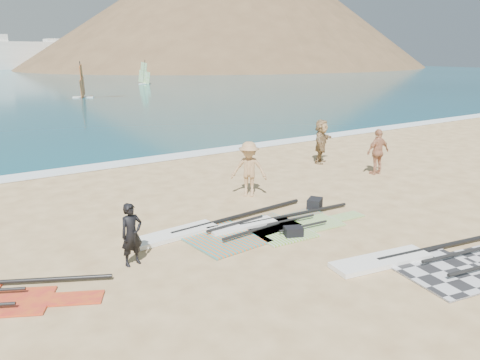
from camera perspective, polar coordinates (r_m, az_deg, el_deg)
ground at (r=12.20m, az=10.68°, el=-8.67°), size 300.00×300.00×0.00m
surf_line at (r=22.17m, az=-12.24°, el=2.17°), size 300.00×1.20×0.04m
headland_main at (r=166.31m, az=-0.28°, el=13.59°), size 143.00×143.00×45.00m
headland_minor at (r=195.58m, az=6.80°, el=13.74°), size 70.00×70.00×28.00m
rig_grey at (r=12.37m, az=22.80°, el=-9.06°), size 6.14×2.94×0.20m
rig_green at (r=13.69m, az=4.65°, el=-5.51°), size 4.91×2.12×0.19m
rig_orange at (r=13.29m, az=-2.41°, el=-6.12°), size 5.99×2.41×0.20m
gear_bag_near at (r=15.29m, az=9.09°, el=-2.90°), size 0.69×0.65×0.36m
gear_bag_far at (r=12.95m, az=6.52°, el=-6.33°), size 0.59×0.51×0.30m
person_wetsuit at (r=11.35m, az=-13.07°, el=-6.48°), size 0.60×0.44×1.53m
beachgoer_mid at (r=16.30m, az=1.09°, el=1.34°), size 1.41×1.38×1.94m
beachgoer_back at (r=20.10m, az=16.46°, el=3.32°), size 1.15×0.57×1.89m
beachgoer_right at (r=21.61m, az=9.85°, el=4.67°), size 1.88×1.51×2.00m
windsurfer_centre at (r=55.71m, az=-18.66°, el=10.70°), size 2.27×2.46×4.04m
windsurfer_right at (r=77.85m, az=-11.59°, el=12.22°), size 2.16×2.37×3.81m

